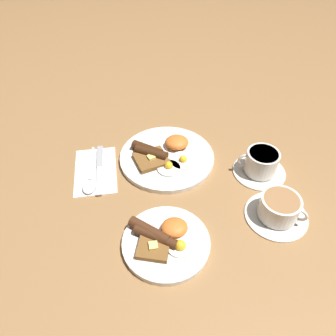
{
  "coord_description": "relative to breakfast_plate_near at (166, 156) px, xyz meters",
  "views": [
    {
      "loc": [
        0.07,
        0.71,
        0.67
      ],
      "look_at": [
        0.0,
        0.06,
        0.03
      ],
      "focal_mm": 35.0,
      "sensor_mm": 36.0,
      "label": 1
    }
  ],
  "objects": [
    {
      "name": "knife",
      "position": [
        0.19,
        0.02,
        -0.01
      ],
      "size": [
        0.02,
        0.2,
        0.01
      ],
      "rotation": [
        0.0,
        0.0,
        1.6
      ],
      "color": "silver",
      "rests_on": "napkin"
    },
    {
      "name": "napkin",
      "position": [
        0.21,
        0.03,
        -0.01
      ],
      "size": [
        0.13,
        0.19,
        0.01
      ],
      "primitive_type": "cube",
      "rotation": [
        0.0,
        0.0,
        0.05
      ],
      "color": "white",
      "rests_on": "ground_plane"
    },
    {
      "name": "teacup_near",
      "position": [
        -0.26,
        0.08,
        0.02
      ],
      "size": [
        0.15,
        0.15,
        0.07
      ],
      "color": "silver",
      "rests_on": "ground_plane"
    },
    {
      "name": "breakfast_plate_far",
      "position": [
        0.03,
        0.29,
        0.0
      ],
      "size": [
        0.21,
        0.21,
        0.04
      ],
      "color": "silver",
      "rests_on": "ground_plane"
    },
    {
      "name": "ground_plane",
      "position": [
        -0.0,
        0.0,
        -0.01
      ],
      "size": [
        3.0,
        3.0,
        0.0
      ],
      "primitive_type": "plane",
      "color": "olive"
    },
    {
      "name": "breakfast_plate_near",
      "position": [
        0.0,
        0.0,
        0.0
      ],
      "size": [
        0.28,
        0.28,
        0.05
      ],
      "color": "silver",
      "rests_on": "ground_plane"
    },
    {
      "name": "teacup_far",
      "position": [
        -0.26,
        0.24,
        0.02
      ],
      "size": [
        0.16,
        0.16,
        0.07
      ],
      "color": "silver",
      "rests_on": "ground_plane"
    },
    {
      "name": "spoon",
      "position": [
        0.22,
        0.08,
        -0.0
      ],
      "size": [
        0.04,
        0.19,
        0.01
      ],
      "rotation": [
        0.0,
        0.0,
        1.56
      ],
      "color": "silver",
      "rests_on": "napkin"
    }
  ]
}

